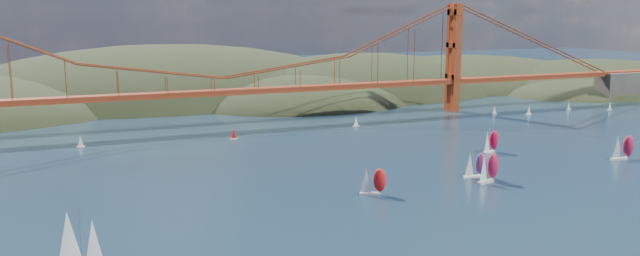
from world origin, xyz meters
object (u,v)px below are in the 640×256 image
object	(u,v)px
racer_rwb	(475,165)
racer_0	(373,181)
racer_3	(490,141)
sloop_navy	(76,243)
racer_2	(623,147)
racer_1	(488,167)

from	to	relation	value
racer_rwb	racer_0	bearing A→B (deg)	-165.71
racer_3	racer_rwb	xyz separation A→B (m)	(-25.82, -26.70, -0.26)
sloop_navy	racer_0	bearing A→B (deg)	5.87
racer_0	racer_3	world-z (taller)	racer_3
racer_2	racer_3	world-z (taller)	racer_2
racer_1	racer_rwb	world-z (taller)	racer_1
racer_0	racer_2	size ratio (longest dim) A/B	0.90
racer_3	racer_2	bearing A→B (deg)	-54.20
sloop_navy	racer_2	distance (m)	181.61
racer_2	racer_rwb	size ratio (longest dim) A/B	1.10
sloop_navy	racer_rwb	xyz separation A→B (m)	(116.52, 32.17, -2.41)
racer_2	racer_3	xyz separation A→B (m)	(-36.25, 25.97, -0.17)
racer_0	racer_rwb	bearing A→B (deg)	28.31
racer_0	racer_2	xyz separation A→B (m)	(100.18, 5.49, 0.48)
racer_1	racer_0	bearing A→B (deg)	161.34
racer_2	racer_0	bearing A→B (deg)	-167.81
racer_0	racer_1	bearing A→B (deg)	18.73
racer_0	racer_rwb	world-z (taller)	racer_rwb
sloop_navy	racer_1	size ratio (longest dim) A/B	1.48
racer_2	racer_3	size ratio (longest dim) A/B	1.04
sloop_navy	racer_rwb	distance (m)	120.91
racer_3	racer_0	bearing A→B (deg)	-172.37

